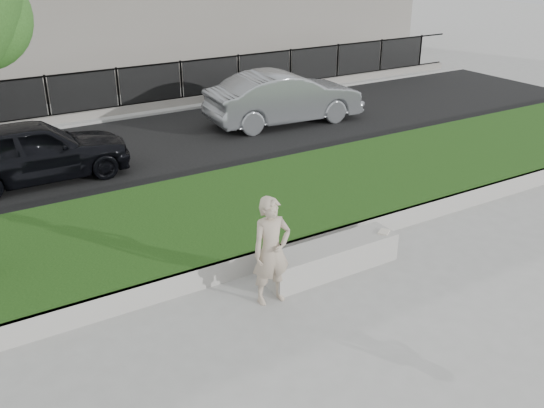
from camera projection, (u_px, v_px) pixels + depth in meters
ground at (270, 306)px, 9.65m from camera, size 90.00×90.00×0.00m
grass_bank at (191, 225)px, 11.91m from camera, size 34.00×4.00×0.40m
grass_kerb at (239, 267)px, 10.38m from camera, size 34.00×0.08×0.40m
street at (106, 155)px, 16.27m from camera, size 34.00×7.00×0.04m
far_pavement at (63, 115)px, 19.76m from camera, size 34.00×3.00×0.12m
iron_fence at (69, 107)px, 18.79m from camera, size 32.00×0.30×1.50m
stone_bench at (331, 257)px, 10.57m from camera, size 2.52×0.63×0.51m
man at (271, 251)px, 9.45m from camera, size 0.68×0.47×1.80m
book at (384, 232)px, 10.88m from camera, size 0.29×0.27×0.03m
car_dark at (34, 151)px, 14.24m from camera, size 4.39×1.80×1.49m
car_silver at (284, 98)px, 18.71m from camera, size 4.98×2.05×1.60m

